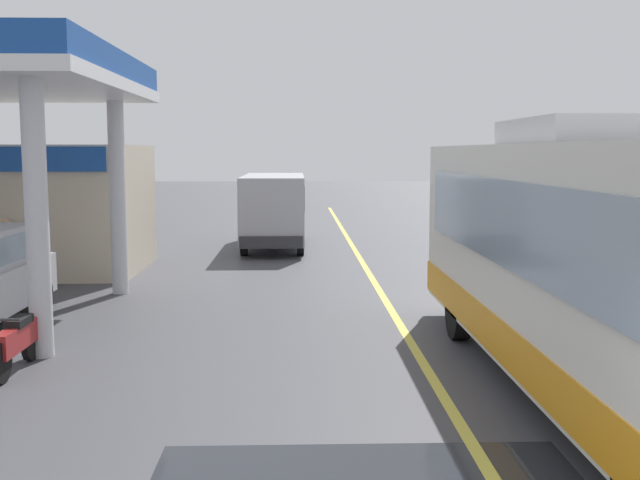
{
  "coord_description": "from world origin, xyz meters",
  "views": [
    {
      "loc": [
        -1.95,
        -3.96,
        3.22
      ],
      "look_at": [
        -1.5,
        10.0,
        1.6
      ],
      "focal_mm": 42.63,
      "sensor_mm": 36.0,
      "label": 1
    }
  ],
  "objects_px": {
    "motorcycle_parked_forecourt": "(16,342)",
    "pedestrian_by_shop": "(6,248)",
    "minibus_opposing_lane": "(274,204)",
    "coach_bus_main": "(601,270)"
  },
  "relations": [
    {
      "from": "motorcycle_parked_forecourt",
      "to": "pedestrian_by_shop",
      "type": "relative_size",
      "value": 1.08
    },
    {
      "from": "minibus_opposing_lane",
      "to": "motorcycle_parked_forecourt",
      "type": "distance_m",
      "value": 14.95
    },
    {
      "from": "minibus_opposing_lane",
      "to": "pedestrian_by_shop",
      "type": "height_order",
      "value": "minibus_opposing_lane"
    },
    {
      "from": "minibus_opposing_lane",
      "to": "motorcycle_parked_forecourt",
      "type": "relative_size",
      "value": 3.41
    },
    {
      "from": "minibus_opposing_lane",
      "to": "pedestrian_by_shop",
      "type": "xyz_separation_m",
      "value": [
        -6.19,
        -7.36,
        -0.54
      ]
    },
    {
      "from": "coach_bus_main",
      "to": "minibus_opposing_lane",
      "type": "bearing_deg",
      "value": 106.14
    },
    {
      "from": "minibus_opposing_lane",
      "to": "pedestrian_by_shop",
      "type": "bearing_deg",
      "value": -130.06
    },
    {
      "from": "pedestrian_by_shop",
      "to": "motorcycle_parked_forecourt",
      "type": "bearing_deg",
      "value": -68.6
    },
    {
      "from": "pedestrian_by_shop",
      "to": "minibus_opposing_lane",
      "type": "bearing_deg",
      "value": 49.94
    },
    {
      "from": "coach_bus_main",
      "to": "motorcycle_parked_forecourt",
      "type": "relative_size",
      "value": 6.13
    }
  ]
}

